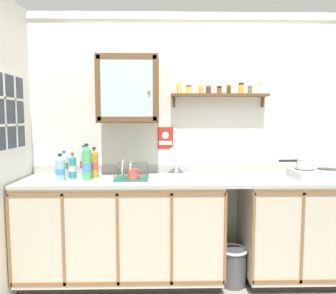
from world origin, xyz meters
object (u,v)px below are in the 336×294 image
at_px(bottle_water_clear_3, 84,162).
at_px(bottle_opaque_white_5, 64,165).
at_px(warning_sign, 165,138).
at_px(hot_plate_stove, 317,174).
at_px(sink, 178,180).
at_px(mug, 133,175).
at_px(bottle_detergent_teal_2, 73,167).
at_px(bottle_juice_amber_4, 94,164).
at_px(saucepan, 304,163).
at_px(bottle_soda_green_0, 87,164).
at_px(bottle_water_blue_1, 60,169).
at_px(trash_bin, 233,265).
at_px(wall_cabinet, 129,90).
at_px(dish_rack, 130,175).

distance_m(bottle_water_clear_3, bottle_opaque_white_5, 0.18).
bearing_deg(warning_sign, hot_plate_stove, -12.03).
height_order(bottle_opaque_white_5, warning_sign, warning_sign).
height_order(sink, bottle_water_clear_3, bottle_water_clear_3).
bearing_deg(bottle_water_clear_3, sink, -4.19).
xyz_separation_m(hot_plate_stove, warning_sign, (-1.37, 0.29, 0.31)).
bearing_deg(mug, bottle_detergent_teal_2, 166.89).
distance_m(sink, bottle_opaque_white_5, 1.05).
height_order(hot_plate_stove, bottle_juice_amber_4, bottle_juice_amber_4).
bearing_deg(sink, bottle_water_clear_3, 175.81).
relative_size(hot_plate_stove, saucepan, 1.36).
xyz_separation_m(sink, bottle_soda_green_0, (-0.80, -0.07, 0.16)).
distance_m(saucepan, bottle_opaque_white_5, 2.19).
relative_size(bottle_detergent_teal_2, mug, 1.81).
relative_size(saucepan, bottle_soda_green_0, 1.00).
height_order(bottle_soda_green_0, bottle_water_blue_1, bottle_soda_green_0).
xyz_separation_m(mug, trash_bin, (0.88, 0.01, -0.83)).
xyz_separation_m(bottle_opaque_white_5, wall_cabinet, (0.59, 0.04, 0.69)).
bearing_deg(saucepan, sink, 179.07).
bearing_deg(saucepan, bottle_water_clear_3, 177.67).
bearing_deg(bottle_soda_green_0, dish_rack, 2.48).
bearing_deg(bottle_water_clear_3, bottle_soda_green_0, -66.62).
distance_m(hot_plate_stove, bottle_juice_amber_4, 2.02).
xyz_separation_m(bottle_detergent_teal_2, bottle_juice_amber_4, (0.19, 0.04, 0.02)).
distance_m(bottle_water_clear_3, warning_sign, 0.81).
bearing_deg(hot_plate_stove, warning_sign, 167.97).
distance_m(bottle_water_clear_3, dish_rack, 0.46).
height_order(sink, bottle_juice_amber_4, sink).
relative_size(hot_plate_stove, wall_cabinet, 0.72).
height_order(bottle_water_blue_1, dish_rack, bottle_water_blue_1).
height_order(saucepan, bottle_juice_amber_4, bottle_juice_amber_4).
relative_size(bottle_water_clear_3, warning_sign, 1.39).
bearing_deg(bottle_water_clear_3, dish_rack, -15.58).
relative_size(bottle_soda_green_0, wall_cabinet, 0.53).
bearing_deg(bottle_juice_amber_4, bottle_detergent_teal_2, -169.00).
bearing_deg(bottle_water_clear_3, bottle_water_blue_1, -132.12).
height_order(bottle_soda_green_0, wall_cabinet, wall_cabinet).
distance_m(sink, mug, 0.42).
distance_m(bottle_opaque_white_5, wall_cabinet, 0.91).
bearing_deg(bottle_water_blue_1, mug, -1.59).
relative_size(bottle_water_blue_1, bottle_water_clear_3, 0.80).
bearing_deg(wall_cabinet, bottle_juice_amber_4, -169.48).
height_order(saucepan, bottle_opaque_white_5, bottle_opaque_white_5).
xyz_separation_m(sink, mug, (-0.39, -0.13, 0.07)).
bearing_deg(bottle_soda_green_0, warning_sign, 24.91).
xyz_separation_m(bottle_water_clear_3, dish_rack, (0.44, -0.12, -0.10)).
relative_size(bottle_soda_green_0, bottle_juice_amber_4, 1.15).
bearing_deg(bottle_juice_amber_4, bottle_opaque_white_5, 176.11).
xyz_separation_m(dish_rack, trash_bin, (0.92, -0.06, -0.81)).
xyz_separation_m(hot_plate_stove, bottle_water_clear_3, (-2.12, 0.11, 0.09)).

